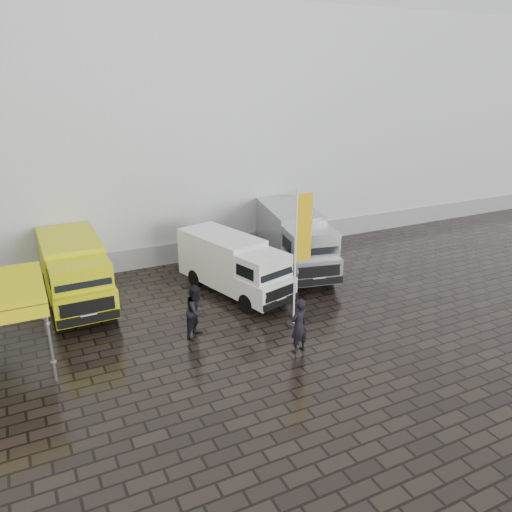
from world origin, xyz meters
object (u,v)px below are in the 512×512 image
Objects in this scene: flagpole at (300,251)px; person_tent at (197,311)px; van_yellow at (75,274)px; wheelie_bin at (295,238)px; van_silver at (295,241)px; van_white at (234,267)px; person_front at (299,326)px.

flagpole is 4.21m from person_tent.
wheelie_bin is (11.35, 2.24, -0.77)m from van_yellow.
van_yellow is 0.88× the size of van_silver.
person_tent reaches higher than wheelie_bin.
person_front is (0.01, -5.29, -0.25)m from van_white.
van_yellow is 11.59m from wheelie_bin.
person_tent is at bearing -149.25° from van_white.
van_yellow is 9.81m from van_silver.
flagpole is (7.12, -5.26, 1.55)m from van_yellow.
flagpole reaches higher than van_silver.
van_yellow reaches higher than person_front.
person_front reaches higher than wheelie_bin.
van_silver is 7.63m from person_tent.
wheelie_bin is (1.54, 2.61, -0.86)m from van_silver.
van_white is at bearing -147.83° from van_silver.
person_tent is (-2.67, 2.48, 0.02)m from person_front.
person_tent reaches higher than person_front.
van_silver reaches higher than van_yellow.
van_white is at bearing -156.80° from wheelie_bin.
van_silver is 5.77m from flagpole.
person_front is at bearing -133.43° from wheelie_bin.
van_yellow is at bearing 143.54° from flagpole.
van_yellow is 1.03× the size of van_white.
wheelie_bin is at bearing 21.30° from van_white.
flagpole reaches higher than person_tent.
flagpole is at bearing -134.11° from person_front.
van_yellow reaches higher than van_white.
person_tent is at bearing -134.82° from van_silver.
van_white reaches higher than wheelie_bin.
van_yellow is at bearing 148.30° from van_white.
van_yellow is 6.33m from van_white.
van_silver reaches higher than person_tent.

